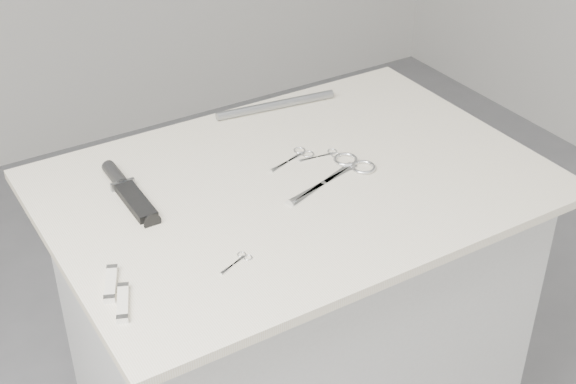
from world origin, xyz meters
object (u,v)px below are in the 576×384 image
tiny_scissors (238,261)px  embroidery_scissors_a (297,156)px  pocket_knife_b (123,302)px  embroidery_scissors_b (325,155)px  metal_rail (276,105)px  sheathed_knife (126,189)px  pocket_knife_a (111,284)px  large_shears (344,170)px  plinth (295,349)px

tiny_scissors → embroidery_scissors_a: bearing=20.8°
pocket_knife_b → embroidery_scissors_b: bearing=-44.8°
pocket_knife_b → metal_rail: (0.57, 0.47, 0.00)m
sheathed_knife → pocket_knife_b: (-0.13, -0.32, -0.00)m
embroidery_scissors_a → pocket_knife_a: (-0.49, -0.20, 0.00)m
large_shears → plinth: bearing=151.1°
plinth → embroidery_scissors_b: embroidery_scissors_b is taller
tiny_scissors → pocket_knife_b: (-0.22, -0.00, 0.00)m
metal_rail → embroidery_scissors_b: bearing=-95.2°
large_shears → sheathed_knife: 0.44m
embroidery_scissors_a → pocket_knife_b: (-0.49, -0.26, 0.00)m
embroidery_scissors_b → metal_rail: metal_rail is taller
embroidery_scissors_b → pocket_knife_a: size_ratio=1.03×
sheathed_knife → pocket_knife_a: bearing=153.7°
embroidery_scissors_b → embroidery_scissors_a: bearing=161.1°
embroidery_scissors_b → sheathed_knife: (-0.42, 0.09, 0.01)m
tiny_scissors → pocket_knife_b: bearing=159.6°
embroidery_scissors_a → large_shears: bearing=-79.8°
embroidery_scissors_b → pocket_knife_b: pocket_knife_b is taller
large_shears → sheathed_knife: (-0.41, 0.16, 0.01)m
plinth → pocket_knife_b: size_ratio=9.81×
embroidery_scissors_b → pocket_knife_b: bearing=-149.8°
sheathed_knife → pocket_knife_a: sheathed_knife is taller
tiny_scissors → large_shears: bearing=3.3°
large_shears → pocket_knife_a: bearing=173.6°
embroidery_scissors_a → pocket_knife_a: 0.53m
embroidery_scissors_a → pocket_knife_b: bearing=-169.7°
tiny_scissors → sheathed_knife: 0.32m
embroidery_scissors_a → sheathed_knife: bearing=153.7°
tiny_scissors → sheathed_knife: size_ratio=0.32×
tiny_scissors → pocket_knife_b: 0.22m
embroidery_scissors_b → metal_rail: size_ratio=0.31×
pocket_knife_a → pocket_knife_b: same height
plinth → metal_rail: metal_rail is taller
large_shears → sheathed_knife: sheathed_knife is taller
pocket_knife_b → embroidery_scissors_a: bearing=-40.0°
embroidery_scissors_a → embroidery_scissors_b: (0.06, -0.03, -0.00)m
embroidery_scissors_b → pocket_knife_a: pocket_knife_a is taller
embroidery_scissors_b → sheathed_knife: 0.43m
large_shears → embroidery_scissors_a: bearing=100.6°
sheathed_knife → pocket_knife_a: 0.29m
pocket_knife_b → metal_rail: 0.74m
plinth → metal_rail: (0.13, 0.30, 0.48)m
plinth → embroidery_scissors_a: bearing=57.9°
embroidery_scissors_b → metal_rail: 0.25m
embroidery_scissors_a → embroidery_scissors_b: bearing=-43.6°
embroidery_scissors_a → embroidery_scissors_b: 0.06m
large_shears → embroidery_scissors_b: size_ratio=2.46×
large_shears → pocket_knife_b: size_ratio=2.50×
embroidery_scissors_a → metal_rail: bearing=53.3°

